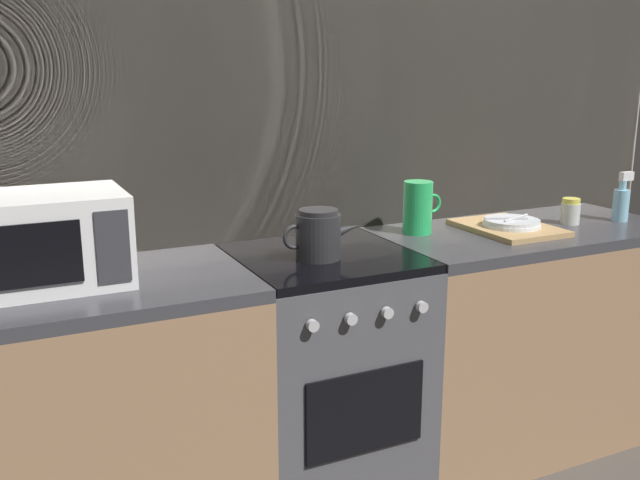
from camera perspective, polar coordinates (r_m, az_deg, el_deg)
name	(u,v)px	position (r m, az deg, el deg)	size (l,w,h in m)	color
back_wall	(286,155)	(2.64, -2.75, 6.84)	(3.60, 0.05, 2.40)	#A39989
counter_left	(57,430)	(2.35, -20.46, -14.21)	(1.20, 0.60, 0.90)	#997251
stove_unit	(324,376)	(2.56, 0.33, -10.90)	(0.60, 0.63, 0.90)	#4C4C51
counter_right	(521,335)	(3.03, 15.92, -7.38)	(1.20, 0.60, 0.90)	#997251
microwave	(44,240)	(2.19, -21.39, 0.03)	(0.46, 0.35, 0.27)	white
kettle	(319,235)	(2.33, -0.12, 0.44)	(0.28, 0.15, 0.17)	#262628
pitcher	(418,207)	(2.71, 7.93, 2.62)	(0.16, 0.11, 0.20)	green
dish_pile	(509,226)	(2.84, 15.03, 1.11)	(0.30, 0.40, 0.06)	tan
spice_jar	(570,211)	(3.03, 19.57, 2.19)	(0.08, 0.08, 0.10)	silver
spray_bottle	(621,202)	(3.16, 23.16, 2.85)	(0.08, 0.06, 0.20)	#8CCCE5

